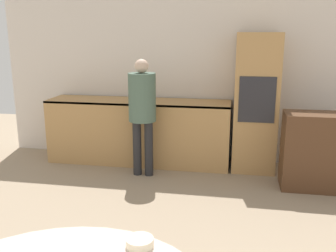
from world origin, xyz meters
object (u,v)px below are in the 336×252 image
(person_standing, at_px, (142,105))
(bowl_centre, at_px, (140,242))
(oven_unit, at_px, (256,103))
(sideboard, at_px, (332,152))

(person_standing, distance_m, bowl_centre, 3.04)
(oven_unit, distance_m, bowl_centre, 3.55)
(oven_unit, distance_m, person_standing, 1.56)
(sideboard, height_order, bowl_centre, sideboard)
(oven_unit, height_order, person_standing, oven_unit)
(oven_unit, height_order, sideboard, oven_unit)
(sideboard, height_order, person_standing, person_standing)
(sideboard, relative_size, person_standing, 0.75)
(oven_unit, height_order, bowl_centre, oven_unit)
(person_standing, bearing_deg, sideboard, -1.40)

